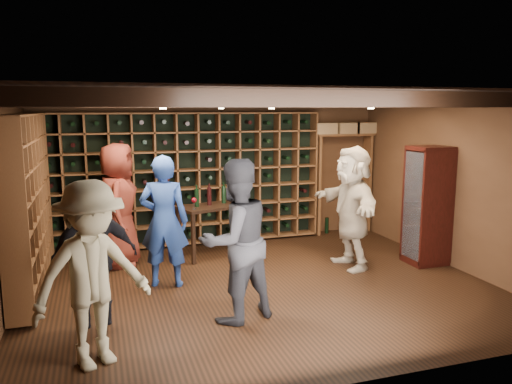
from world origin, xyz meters
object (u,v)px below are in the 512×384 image
object	(u,v)px
man_blue_shirt	(164,221)
guest_woman_black	(95,256)
man_grey_suit	(236,241)
display_cabinet	(427,208)
guest_khaki	(92,275)
guest_beige	(352,207)
guest_red_floral	(118,205)
tasting_table	(213,211)

from	to	relation	value
man_blue_shirt	guest_woman_black	bearing A→B (deg)	66.17
man_blue_shirt	man_grey_suit	distance (m)	1.47
display_cabinet	guest_woman_black	bearing A→B (deg)	-170.81
man_blue_shirt	guest_khaki	distance (m)	2.11
display_cabinet	man_grey_suit	bearing A→B (deg)	-161.39
man_grey_suit	guest_beige	size ratio (longest dim) A/B	1.00
guest_woman_black	guest_beige	distance (m)	3.72
man_blue_shirt	guest_khaki	size ratio (longest dim) A/B	1.02
guest_woman_black	guest_beige	bearing A→B (deg)	-173.55
display_cabinet	guest_red_floral	bearing A→B (deg)	163.67
display_cabinet	man_blue_shirt	world-z (taller)	display_cabinet
guest_red_floral	guest_woman_black	xyz separation A→B (m)	(-0.34, -2.06, -0.15)
guest_red_floral	man_grey_suit	bearing A→B (deg)	-145.21
guest_woman_black	guest_khaki	distance (m)	0.91
man_blue_shirt	tasting_table	world-z (taller)	man_blue_shirt
man_blue_shirt	guest_red_floral	size ratio (longest dim) A/B	0.95
guest_khaki	tasting_table	bearing A→B (deg)	34.60
man_blue_shirt	guest_beige	size ratio (longest dim) A/B	0.97
man_grey_suit	guest_woman_black	xyz separation A→B (m)	(-1.47, 0.34, -0.14)
man_grey_suit	tasting_table	bearing A→B (deg)	-116.07
guest_red_floral	guest_khaki	distance (m)	3.00
display_cabinet	guest_beige	xyz separation A→B (m)	(-1.16, 0.19, 0.04)
man_grey_suit	guest_khaki	bearing A→B (deg)	2.22
display_cabinet	guest_beige	bearing A→B (deg)	170.55
tasting_table	guest_beige	bearing A→B (deg)	-51.80
guest_woman_black	man_blue_shirt	bearing A→B (deg)	-139.56
man_grey_suit	guest_beige	world-z (taller)	same
guest_red_floral	guest_khaki	world-z (taller)	guest_red_floral
man_grey_suit	display_cabinet	bearing A→B (deg)	179.87
guest_woman_black	tasting_table	bearing A→B (deg)	-138.39
man_grey_suit	guest_red_floral	xyz separation A→B (m)	(-1.13, 2.40, 0.02)
tasting_table	man_grey_suit	bearing A→B (deg)	-115.96
tasting_table	man_blue_shirt	bearing A→B (deg)	-147.42
tasting_table	guest_woman_black	bearing A→B (deg)	-148.47
guest_woman_black	guest_red_floral	bearing A→B (deg)	-107.95
man_blue_shirt	guest_beige	xyz separation A→B (m)	(2.73, -0.04, 0.03)
man_grey_suit	guest_khaki	size ratio (longest dim) A/B	1.05
man_blue_shirt	display_cabinet	bearing A→B (deg)	-166.21
display_cabinet	tasting_table	bearing A→B (deg)	155.17
display_cabinet	guest_red_floral	xyz separation A→B (m)	(-4.42, 1.29, 0.06)
guest_khaki	guest_beige	bearing A→B (deg)	2.64
guest_red_floral	guest_beige	size ratio (longest dim) A/B	1.02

